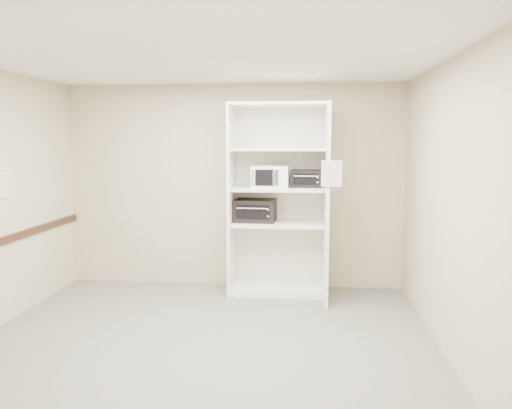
# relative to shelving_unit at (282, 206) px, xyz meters

# --- Properties ---
(floor) EXTENTS (4.50, 4.00, 0.01)m
(floor) POSITION_rel_shelving_unit_xyz_m (-0.67, -1.70, -1.13)
(floor) COLOR #615E55
(floor) RESTS_ON ground
(ceiling) EXTENTS (4.50, 4.00, 0.01)m
(ceiling) POSITION_rel_shelving_unit_xyz_m (-0.67, -1.70, 1.57)
(ceiling) COLOR white
(wall_back) EXTENTS (4.50, 0.02, 2.70)m
(wall_back) POSITION_rel_shelving_unit_xyz_m (-0.67, 0.30, 0.22)
(wall_back) COLOR tan
(wall_back) RESTS_ON ground
(wall_front) EXTENTS (4.50, 0.02, 2.70)m
(wall_front) POSITION_rel_shelving_unit_xyz_m (-0.67, -3.70, 0.22)
(wall_front) COLOR tan
(wall_front) RESTS_ON ground
(wall_right) EXTENTS (0.02, 4.00, 2.70)m
(wall_right) POSITION_rel_shelving_unit_xyz_m (1.58, -1.70, 0.22)
(wall_right) COLOR tan
(wall_right) RESTS_ON ground
(shelving_unit) EXTENTS (1.24, 0.92, 2.42)m
(shelving_unit) POSITION_rel_shelving_unit_xyz_m (0.00, 0.00, 0.00)
(shelving_unit) COLOR white
(shelving_unit) RESTS_ON floor
(microwave) EXTENTS (0.47, 0.36, 0.27)m
(microwave) POSITION_rel_shelving_unit_xyz_m (-0.14, -0.06, 0.38)
(microwave) COLOR white
(microwave) RESTS_ON shelving_unit
(toaster_oven_upper) EXTENTS (0.40, 0.31, 0.22)m
(toaster_oven_upper) POSITION_rel_shelving_unit_xyz_m (0.31, 0.05, 0.35)
(toaster_oven_upper) COLOR black
(toaster_oven_upper) RESTS_ON shelving_unit
(toaster_oven_lower) EXTENTS (0.54, 0.42, 0.29)m
(toaster_oven_lower) POSITION_rel_shelving_unit_xyz_m (-0.35, 0.04, -0.07)
(toaster_oven_lower) COLOR black
(toaster_oven_lower) RESTS_ON shelving_unit
(paper_sign) EXTENTS (0.23, 0.02, 0.29)m
(paper_sign) POSITION_rel_shelving_unit_xyz_m (0.59, -0.63, 0.45)
(paper_sign) COLOR white
(paper_sign) RESTS_ON shelving_unit
(wall_poster) EXTENTS (0.01, 0.20, 0.28)m
(wall_poster) POSITION_rel_shelving_unit_xyz_m (-2.90, -1.32, 0.35)
(wall_poster) COLOR silver
(wall_poster) RESTS_ON wall_left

